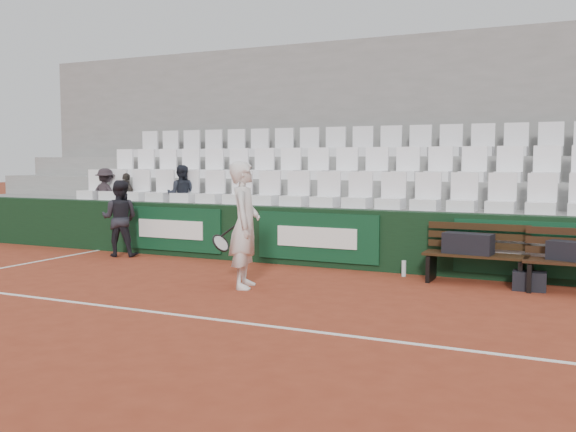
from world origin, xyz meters
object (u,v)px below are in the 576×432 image
at_px(sports_bag_left, 468,243).
at_px(ball_kid, 120,218).
at_px(spectator_b, 126,176).
at_px(spectator_a, 105,173).
at_px(bench_left, 475,269).
at_px(sports_bag_ground, 530,281).
at_px(water_bottle_near, 404,268).
at_px(tennis_player, 245,225).
at_px(sports_bag_right, 570,251).
at_px(water_bottle_far, 529,282).
at_px(spectator_c, 181,172).

relative_size(sports_bag_left, ball_kid, 0.49).
relative_size(sports_bag_left, spectator_b, 0.70).
relative_size(ball_kid, spectator_b, 1.44).
distance_m(ball_kid, spectator_a, 1.85).
relative_size(bench_left, sports_bag_left, 2.12).
xyz_separation_m(bench_left, sports_bag_ground, (0.77, -0.17, -0.09)).
xyz_separation_m(water_bottle_near, tennis_player, (-1.85, -1.83, 0.78)).
relative_size(sports_bag_right, water_bottle_near, 2.24).
height_order(sports_bag_ground, water_bottle_far, sports_bag_ground).
xyz_separation_m(water_bottle_far, spectator_a, (-8.61, 1.23, 1.43)).
distance_m(sports_bag_left, tennis_player, 3.31).
bearing_deg(sports_bag_ground, spectator_a, 172.07).
xyz_separation_m(bench_left, spectator_c, (-5.90, 1.03, 1.37)).
distance_m(bench_left, tennis_player, 3.47).
bearing_deg(sports_bag_left, sports_bag_ground, -8.62).
xyz_separation_m(sports_bag_right, spectator_c, (-7.17, 1.14, 1.01)).
distance_m(sports_bag_ground, ball_kid, 7.37).
height_order(sports_bag_right, water_bottle_far, sports_bag_right).
bearing_deg(water_bottle_near, sports_bag_left, -10.50).
height_order(spectator_a, spectator_b, spectator_a).
bearing_deg(tennis_player, ball_kid, 155.69).
bearing_deg(sports_bag_ground, spectator_c, 169.82).
distance_m(ball_kid, spectator_b, 1.50).
xyz_separation_m(ball_kid, spectator_c, (0.67, 1.07, 0.86)).
xyz_separation_m(bench_left, sports_bag_right, (1.27, -0.11, 0.36)).
xyz_separation_m(sports_bag_left, tennis_player, (-2.85, -1.64, 0.30)).
height_order(sports_bag_right, spectator_b, spectator_b).
distance_m(sports_bag_left, spectator_c, 5.98).
relative_size(ball_kid, spectator_c, 1.23).
bearing_deg(sports_bag_left, ball_kid, -179.94).
distance_m(sports_bag_ground, spectator_a, 8.80).
bearing_deg(tennis_player, sports_bag_ground, 21.99).
height_order(water_bottle_far, tennis_player, tennis_player).
xyz_separation_m(sports_bag_left, spectator_b, (-7.17, 1.07, 0.90)).
xyz_separation_m(bench_left, ball_kid, (-6.57, -0.05, 0.50)).
height_order(water_bottle_far, spectator_a, spectator_a).
bearing_deg(water_bottle_far, spectator_b, 171.30).
bearing_deg(bench_left, water_bottle_far, -14.78).
height_order(bench_left, tennis_player, tennis_player).
bearing_deg(sports_bag_left, water_bottle_near, 169.50).
bearing_deg(sports_bag_right, spectator_c, 170.99).
bearing_deg(sports_bag_right, sports_bag_ground, -173.08).
bearing_deg(spectator_c, ball_kid, 33.82).
xyz_separation_m(water_bottle_far, spectator_c, (-6.68, 1.23, 1.47)).
bearing_deg(spectator_a, sports_bag_right, 174.59).
height_order(water_bottle_far, spectator_c, spectator_c).
bearing_deg(sports_bag_right, water_bottle_near, 173.80).
bearing_deg(spectator_c, spectator_b, -24.16).
bearing_deg(bench_left, tennis_player, -150.44).
bearing_deg(water_bottle_near, bench_left, -7.60).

